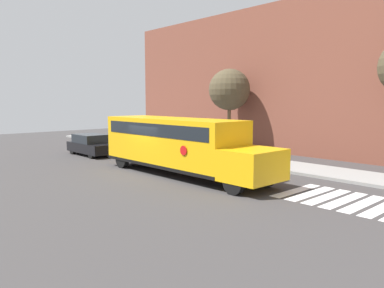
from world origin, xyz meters
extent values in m
plane|color=#3A3838|center=(0.00, 0.00, 0.00)|extent=(60.00, 60.00, 0.00)
cube|color=gray|center=(0.00, 6.50, 0.07)|extent=(44.00, 3.00, 0.15)
cube|color=brown|center=(0.00, 13.00, 5.37)|extent=(32.00, 4.00, 10.75)
cube|color=white|center=(7.41, 2.00, 0.00)|extent=(0.50, 3.20, 0.01)
cube|color=white|center=(8.11, 2.00, 0.00)|extent=(0.50, 3.20, 0.01)
cube|color=white|center=(8.81, 2.00, 0.00)|extent=(0.50, 3.20, 0.01)
cube|color=white|center=(9.51, 2.00, 0.00)|extent=(0.50, 3.20, 0.01)
cube|color=white|center=(10.21, 2.00, 0.00)|extent=(0.50, 3.20, 0.01)
cube|color=white|center=(10.91, 2.00, 0.00)|extent=(0.50, 3.20, 0.01)
cube|color=#EAA80F|center=(0.84, 0.60, 1.67)|extent=(8.66, 2.50, 2.45)
cube|color=#EAA80F|center=(6.18, 0.60, 1.12)|extent=(2.03, 2.50, 1.34)
cube|color=black|center=(0.84, 0.60, 0.53)|extent=(8.66, 2.54, 0.16)
cube|color=black|center=(0.84, 0.60, 2.35)|extent=(7.96, 2.53, 0.64)
cylinder|color=red|center=(3.22, -0.69, 1.55)|extent=(0.44, 0.02, 0.44)
cylinder|color=black|center=(6.07, 1.68, 0.50)|extent=(1.00, 0.30, 1.00)
cylinder|color=black|center=(6.07, -0.48, 0.50)|extent=(1.00, 0.30, 1.00)
cylinder|color=black|center=(-2.29, 1.68, 0.50)|extent=(1.00, 0.30, 1.00)
cylinder|color=black|center=(-2.29, -0.48, 0.50)|extent=(1.00, 0.30, 1.00)
cube|color=black|center=(-8.00, 0.68, 0.55)|extent=(4.20, 1.89, 0.65)
cube|color=#1E2328|center=(-8.26, 0.68, 1.16)|extent=(2.35, 1.74, 0.58)
cylinder|color=black|center=(-6.62, 1.51, 0.32)|extent=(0.64, 0.22, 0.64)
cylinder|color=black|center=(-6.62, -0.14, 0.32)|extent=(0.64, 0.22, 0.64)
cylinder|color=black|center=(-9.39, 1.51, 0.32)|extent=(0.64, 0.22, 0.64)
cylinder|color=black|center=(-9.39, -0.14, 0.32)|extent=(0.64, 0.22, 0.64)
cylinder|color=brown|center=(-2.86, 9.21, 1.85)|extent=(0.26, 0.26, 3.70)
sphere|color=#4C422D|center=(-2.86, 9.21, 4.62)|extent=(3.07, 3.07, 3.07)
camera|label=1|loc=(15.86, -11.78, 3.80)|focal=35.00mm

